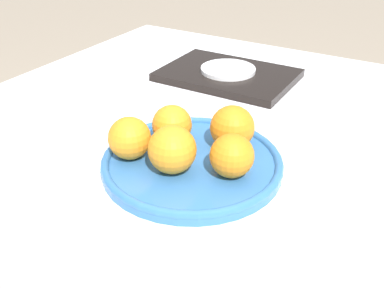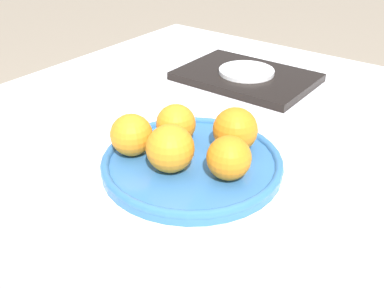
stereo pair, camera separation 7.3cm
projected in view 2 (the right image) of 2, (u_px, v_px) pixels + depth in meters
The scene contains 10 objects.
table at pixel (241, 247), 1.15m from camera, with size 1.21×0.99×0.74m.
fruit_platter at pixel (192, 162), 0.79m from camera, with size 0.32×0.32×0.02m.
orange_0 at pixel (229, 158), 0.72m from camera, with size 0.07×0.07×0.07m.
orange_1 at pixel (176, 124), 0.83m from camera, with size 0.07×0.07×0.07m.
orange_2 at pixel (235, 130), 0.80m from camera, with size 0.08×0.08×0.08m.
orange_3 at pixel (170, 148), 0.74m from camera, with size 0.08×0.08×0.08m.
orange_4 at pixel (131, 135), 0.79m from camera, with size 0.08×0.08×0.08m.
serving_tray at pixel (246, 77), 1.15m from camera, with size 0.33×0.23×0.02m.
side_plate at pixel (247, 71), 1.14m from camera, with size 0.14×0.14×0.01m.
napkin at pixel (18, 124), 0.93m from camera, with size 0.11×0.13×0.01m.
Camera 2 is at (0.42, -0.77, 1.18)m, focal length 42.00 mm.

